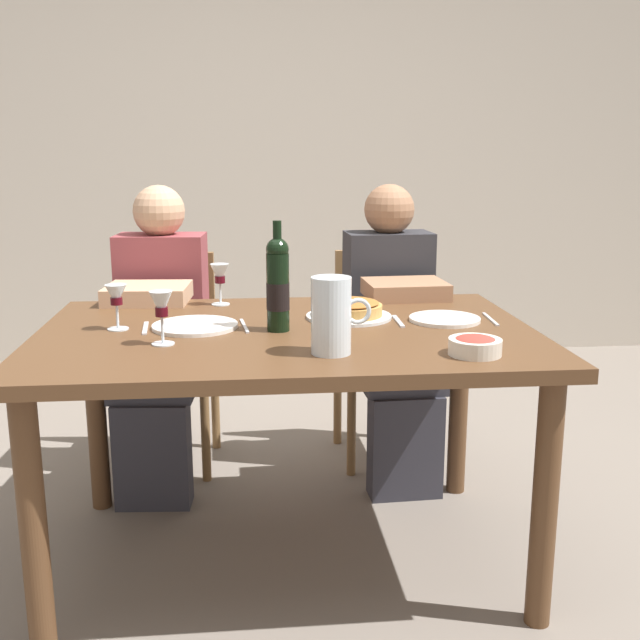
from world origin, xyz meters
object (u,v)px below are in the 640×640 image
object	(u,v)px
water_pitcher	(332,320)
salad_bowl	(475,345)
wine_glass_left_diner	(116,298)
wine_glass_right_diner	(220,276)
dinner_plate_left_setting	(445,319)
dining_table	(287,359)
diner_left	(159,330)
chair_left	(170,344)
wine_bottle	(278,284)
diner_right	(394,325)
chair_right	(380,340)
dinner_plate_right_setting	(195,326)
wine_glass_centre	(161,307)
baked_tart	(349,310)

from	to	relation	value
water_pitcher	salad_bowl	bearing A→B (deg)	-7.78
wine_glass_left_diner	wine_glass_right_diner	distance (m)	0.45
wine_glass_left_diner	dinner_plate_left_setting	world-z (taller)	wine_glass_left_diner
dining_table	diner_left	world-z (taller)	diner_left
water_pitcher	wine_glass_right_diner	xyz separation A→B (m)	(-0.32, 0.68, 0.01)
chair_left	diner_left	bearing A→B (deg)	90.75
wine_glass_right_diner	chair_left	world-z (taller)	wine_glass_right_diner
dining_table	salad_bowl	size ratio (longest dim) A/B	10.59
wine_bottle	diner_right	world-z (taller)	diner_right
diner_right	chair_right	bearing A→B (deg)	-90.42
wine_glass_right_diner	chair_left	distance (m)	0.65
wine_bottle	dining_table	bearing A→B (deg)	25.63
diner_right	chair_left	bearing A→B (deg)	-17.66
dinner_plate_left_setting	dinner_plate_right_setting	size ratio (longest dim) A/B	0.86
diner_right	wine_glass_right_diner	bearing A→B (deg)	17.07
dinner_plate_right_setting	chair_right	bearing A→B (deg)	48.33
chair_left	diner_left	distance (m)	0.26
wine_bottle	diner_left	world-z (taller)	diner_left
dining_table	wine_glass_centre	xyz separation A→B (m)	(-0.36, -0.15, 0.20)
dining_table	dinner_plate_left_setting	world-z (taller)	dinner_plate_left_setting
salad_bowl	water_pitcher	bearing A→B (deg)	172.22
salad_bowl	wine_glass_right_diner	bearing A→B (deg)	133.59
dinner_plate_right_setting	chair_right	xyz separation A→B (m)	(0.73, 0.82, -0.27)
salad_bowl	chair_right	world-z (taller)	chair_right
salad_bowl	dinner_plate_right_setting	xyz separation A→B (m)	(-0.76, 0.39, -0.02)
wine_bottle	diner_left	size ratio (longest dim) A/B	0.29
wine_glass_right_diner	wine_glass_centre	world-z (taller)	wine_glass_centre
water_pitcher	wine_glass_left_diner	distance (m)	0.70
salad_bowl	wine_glass_right_diner	size ratio (longest dim) A/B	0.98
water_pitcher	wine_glass_right_diner	distance (m)	0.75
salad_bowl	dinner_plate_right_setting	size ratio (longest dim) A/B	0.54
water_pitcher	baked_tart	size ratio (longest dim) A/B	0.75
wine_glass_right_diner	dinner_plate_right_setting	xyz separation A→B (m)	(-0.07, -0.34, -0.10)
dinner_plate_left_setting	dinner_plate_right_setting	xyz separation A→B (m)	(-0.79, -0.02, 0.00)
baked_tart	wine_glass_centre	distance (m)	0.64
dining_table	dinner_plate_right_setting	bearing A→B (deg)	170.24
wine_bottle	diner_left	xyz separation A→B (m)	(-0.43, 0.65, -0.29)
dinner_plate_left_setting	chair_right	world-z (taller)	chair_right
baked_tart	wine_glass_left_diner	size ratio (longest dim) A/B	2.00
wine_bottle	salad_bowl	world-z (taller)	wine_bottle
dinner_plate_left_setting	dining_table	bearing A→B (deg)	-172.71
dinner_plate_right_setting	chair_left	distance (m)	0.88
dinner_plate_left_setting	diner_right	distance (m)	0.58
dinner_plate_right_setting	chair_right	world-z (taller)	chair_right
wine_bottle	chair_right	world-z (taller)	wine_bottle
wine_glass_right_diner	diner_left	size ratio (longest dim) A/B	0.12
water_pitcher	wine_glass_centre	bearing A→B (deg)	163.18
salad_bowl	chair_left	size ratio (longest dim) A/B	0.16
salad_bowl	chair_right	distance (m)	1.24
diner_left	baked_tart	bearing A→B (deg)	147.66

